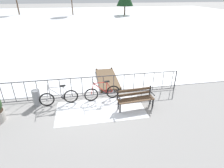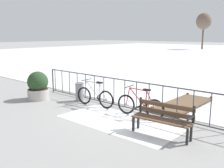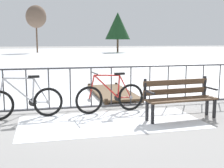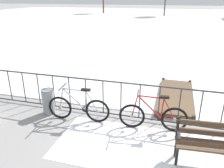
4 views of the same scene
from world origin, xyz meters
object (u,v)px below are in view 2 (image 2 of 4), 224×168
(bicycle_second, at_px, (95,96))
(park_bench, at_px, (163,116))
(planter_with_shrub, at_px, (38,86))
(bicycle_near_railing, at_px, (140,106))
(trash_bin, at_px, (80,92))

(bicycle_second, xyz_separation_m, park_bench, (3.32, -0.78, 0.14))
(bicycle_second, distance_m, planter_with_shrub, 2.61)
(planter_with_shrub, bearing_deg, bicycle_near_railing, 11.39)
(planter_with_shrub, distance_m, trash_bin, 1.77)
(bicycle_near_railing, height_order, bicycle_second, same)
(park_bench, distance_m, trash_bin, 4.41)
(bicycle_near_railing, relative_size, trash_bin, 2.33)
(bicycle_near_railing, relative_size, bicycle_second, 1.00)
(planter_with_shrub, bearing_deg, bicycle_second, 17.97)
(park_bench, relative_size, trash_bin, 2.24)
(bicycle_near_railing, relative_size, park_bench, 1.04)
(bicycle_second, height_order, park_bench, bicycle_second)
(bicycle_near_railing, height_order, planter_with_shrub, planter_with_shrub)
(bicycle_near_railing, distance_m, planter_with_shrub, 4.55)
(bicycle_near_railing, height_order, park_bench, bicycle_near_railing)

